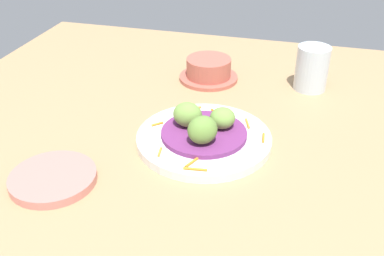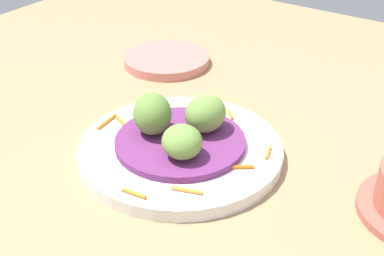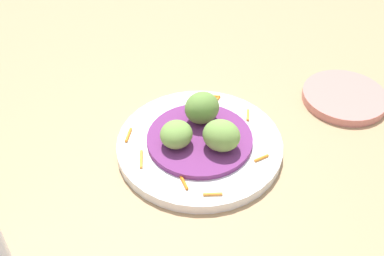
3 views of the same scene
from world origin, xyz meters
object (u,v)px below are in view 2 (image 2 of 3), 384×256
(side_plate_small, at_px, (167,60))
(guac_scoop_center, at_px, (206,113))
(guac_scoop_left, at_px, (182,142))
(main_plate, at_px, (180,150))
(guac_scoop_right, at_px, (152,114))

(side_plate_small, bearing_deg, guac_scoop_center, 137.67)
(guac_scoop_left, height_order, guac_scoop_center, guac_scoop_center)
(guac_scoop_center, height_order, side_plate_small, guac_scoop_center)
(main_plate, height_order, guac_scoop_right, guac_scoop_right)
(main_plate, relative_size, guac_scoop_left, 5.17)
(guac_scoop_center, bearing_deg, guac_scoop_right, 39.20)
(guac_scoop_center, bearing_deg, main_plate, 69.20)
(guac_scoop_left, xyz_separation_m, guac_scoop_right, (0.06, -0.02, 0.01))
(side_plate_small, bearing_deg, main_plate, 130.42)
(main_plate, distance_m, guac_scoop_right, 0.05)
(main_plate, distance_m, side_plate_small, 0.25)
(main_plate, bearing_deg, side_plate_small, -49.58)
(guac_scoop_center, xyz_separation_m, side_plate_small, (0.18, -0.16, -0.04))
(guac_scoop_left, xyz_separation_m, side_plate_small, (0.19, -0.22, -0.03))
(guac_scoop_right, distance_m, side_plate_small, 0.24)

